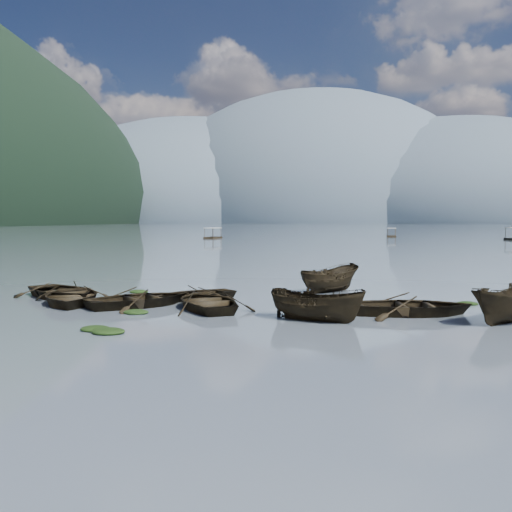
% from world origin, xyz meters
% --- Properties ---
extents(ground_plane, '(2400.00, 2400.00, 0.00)m').
position_xyz_m(ground_plane, '(0.00, 0.00, 0.00)').
color(ground_plane, slate).
extents(haze_mtn_a, '(520.00, 520.00, 280.00)m').
position_xyz_m(haze_mtn_a, '(-260.00, 900.00, 0.00)').
color(haze_mtn_a, '#475666').
rests_on(haze_mtn_a, ground).
extents(haze_mtn_b, '(520.00, 520.00, 340.00)m').
position_xyz_m(haze_mtn_b, '(-60.00, 900.00, 0.00)').
color(haze_mtn_b, '#475666').
rests_on(haze_mtn_b, ground).
extents(haze_mtn_c, '(520.00, 520.00, 260.00)m').
position_xyz_m(haze_mtn_c, '(140.00, 900.00, 0.00)').
color(haze_mtn_c, '#475666').
rests_on(haze_mtn_c, ground).
extents(rowboat_0, '(5.34, 6.07, 1.04)m').
position_xyz_m(rowboat_0, '(-7.84, 7.05, 0.00)').
color(rowboat_0, black).
rests_on(rowboat_0, ground).
extents(rowboat_1, '(5.92, 5.97, 1.02)m').
position_xyz_m(rowboat_1, '(-4.42, 7.02, 0.00)').
color(rowboat_1, black).
rests_on(rowboat_1, ground).
extents(rowboat_2, '(4.21, 2.74, 1.52)m').
position_xyz_m(rowboat_2, '(3.69, 4.52, 0.00)').
color(rowboat_2, black).
rests_on(rowboat_2, ground).
extents(rowboat_3, '(5.41, 5.90, 1.00)m').
position_xyz_m(rowboat_3, '(-1.25, 6.81, 0.00)').
color(rowboat_3, black).
rests_on(rowboat_3, ground).
extents(rowboat_4, '(5.56, 4.34, 1.05)m').
position_xyz_m(rowboat_4, '(7.38, 6.75, 0.00)').
color(rowboat_4, black).
rests_on(rowboat_4, ground).
extents(rowboat_5, '(4.12, 4.30, 1.67)m').
position_xyz_m(rowboat_5, '(10.93, 5.46, 0.00)').
color(rowboat_5, black).
rests_on(rowboat_5, ground).
extents(rowboat_6, '(6.21, 5.89, 1.05)m').
position_xyz_m(rowboat_6, '(-9.24, 8.81, 0.00)').
color(rowboat_6, black).
rests_on(rowboat_6, ground).
extents(rowboat_7, '(5.06, 5.08, 0.87)m').
position_xyz_m(rowboat_7, '(-2.62, 9.52, 0.00)').
color(rowboat_7, black).
rests_on(rowboat_7, ground).
extents(rowboat_8, '(3.92, 4.40, 1.67)m').
position_xyz_m(rowboat_8, '(3.77, 13.59, 0.00)').
color(rowboat_8, black).
rests_on(rowboat_8, ground).
extents(weed_clump_0, '(1.07, 0.88, 0.23)m').
position_xyz_m(weed_clump_0, '(-3.82, 1.27, 0.00)').
color(weed_clump_0, black).
rests_on(weed_clump_0, ground).
extents(weed_clump_1, '(1.07, 0.85, 0.23)m').
position_xyz_m(weed_clump_1, '(-3.82, 4.97, 0.00)').
color(weed_clump_1, black).
rests_on(weed_clump_1, ground).
extents(weed_clump_2, '(1.16, 0.93, 0.25)m').
position_xyz_m(weed_clump_2, '(-3.16, 0.87, 0.00)').
color(weed_clump_2, black).
rests_on(weed_clump_2, ground).
extents(weed_clump_3, '(0.93, 0.79, 0.21)m').
position_xyz_m(weed_clump_3, '(4.13, 6.88, 0.00)').
color(weed_clump_3, black).
rests_on(weed_clump_3, ground).
extents(weed_clump_4, '(1.20, 0.95, 0.25)m').
position_xyz_m(weed_clump_4, '(4.90, 6.62, 0.00)').
color(weed_clump_4, black).
rests_on(weed_clump_4, ground).
extents(weed_clump_6, '(1.02, 0.85, 0.21)m').
position_xyz_m(weed_clump_6, '(-6.29, 11.51, 0.00)').
color(weed_clump_6, black).
rests_on(weed_clump_6, ground).
extents(weed_clump_7, '(0.96, 0.77, 0.21)m').
position_xyz_m(weed_clump_7, '(10.22, 10.02, 0.00)').
color(weed_clump_7, black).
rests_on(weed_clump_7, ground).
extents(pontoon_left, '(2.90, 5.86, 2.17)m').
position_xyz_m(pontoon_left, '(-25.07, 100.62, 0.00)').
color(pontoon_left, black).
rests_on(pontoon_left, ground).
extents(pontoon_centre, '(2.34, 5.21, 1.96)m').
position_xyz_m(pontoon_centre, '(13.11, 119.40, 0.00)').
color(pontoon_centre, black).
rests_on(pontoon_centre, ground).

